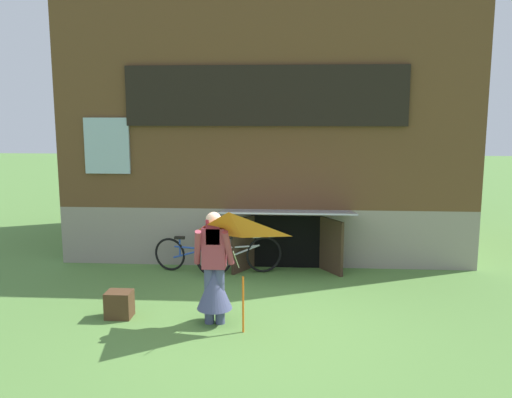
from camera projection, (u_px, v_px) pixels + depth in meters
ground_plane at (254, 325)px, 7.99m from camera, size 60.00×60.00×0.00m
log_house at (270, 129)px, 12.75m from camera, size 8.33×5.69×5.31m
person at (214, 277)px, 7.93m from camera, size 0.61×0.53×1.67m
kite at (229, 248)px, 7.18m from camera, size 1.15×1.28×1.61m
bicycle_silver at (239, 255)px, 10.38m from camera, size 1.60×0.57×0.76m
bicycle_blue at (190, 255)px, 10.48m from camera, size 1.49×0.44×0.70m
wooden_crate at (119, 304)px, 8.25m from camera, size 0.39×0.33×0.41m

